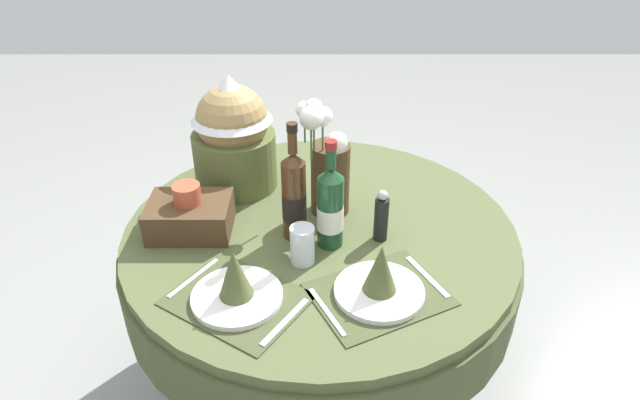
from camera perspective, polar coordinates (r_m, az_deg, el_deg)
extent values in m
plane|color=gray|center=(2.26, 0.00, -18.04)|extent=(8.00, 8.00, 0.00)
cylinder|color=#4C5633|center=(1.77, 0.00, -3.26)|extent=(1.22, 1.22, 0.04)
cylinder|color=#464F2E|center=(1.84, 0.00, -6.06)|extent=(1.24, 1.24, 0.18)
cylinder|color=black|center=(2.00, 0.00, -11.44)|extent=(0.12, 0.12, 0.66)
cylinder|color=black|center=(2.25, 0.00, -17.80)|extent=(0.64, 0.64, 0.03)
cube|color=#41492B|center=(1.51, -8.32, -9.94)|extent=(0.43, 0.40, 0.00)
cylinder|color=white|center=(1.51, -8.35, -9.65)|extent=(0.24, 0.24, 0.02)
cone|color=#4C562D|center=(1.46, -8.59, -7.37)|extent=(0.09, 0.09, 0.14)
cube|color=silver|center=(1.60, -12.64, -7.68)|extent=(0.11, 0.17, 0.00)
cube|color=silver|center=(1.44, -3.49, -12.17)|extent=(0.12, 0.17, 0.00)
cube|color=#41492B|center=(1.52, 6.01, -9.44)|extent=(0.42, 0.38, 0.00)
cylinder|color=white|center=(1.52, 6.03, -9.15)|extent=(0.24, 0.24, 0.02)
cone|color=#4C562D|center=(1.47, 6.20, -6.86)|extent=(0.09, 0.09, 0.14)
cube|color=silver|center=(1.46, 0.74, -11.19)|extent=(0.10, 0.18, 0.00)
cube|color=silver|center=(1.59, 10.80, -7.57)|extent=(0.10, 0.18, 0.00)
cylinder|color=#47331E|center=(1.78, 1.04, 2.16)|extent=(0.12, 0.12, 0.24)
sphere|color=white|center=(1.63, -0.63, 9.31)|extent=(0.05, 0.05, 0.05)
cylinder|color=#4C7038|center=(1.66, -0.62, 6.86)|extent=(0.01, 0.01, 0.12)
sphere|color=white|center=(1.59, -0.92, 8.27)|extent=(0.07, 0.07, 0.07)
cylinder|color=#4C7038|center=(1.62, -0.89, 5.81)|extent=(0.01, 0.01, 0.11)
sphere|color=white|center=(1.65, 0.27, 8.42)|extent=(0.06, 0.06, 0.06)
cylinder|color=#4C7038|center=(1.67, 0.27, 6.40)|extent=(0.01, 0.01, 0.09)
sphere|color=white|center=(1.70, -1.59, 9.08)|extent=(0.05, 0.05, 0.05)
cylinder|color=#4C7038|center=(1.72, -1.56, 7.20)|extent=(0.01, 0.01, 0.09)
sphere|color=white|center=(1.64, 1.69, 5.82)|extent=(0.06, 0.06, 0.06)
cylinder|color=#4C7038|center=(1.65, 1.67, 4.76)|extent=(0.01, 0.01, 0.02)
cylinder|color=#422814|center=(1.66, -2.63, -0.06)|extent=(0.07, 0.07, 0.25)
cylinder|color=black|center=(1.67, -2.61, -0.65)|extent=(0.07, 0.07, 0.09)
cone|color=#422814|center=(1.59, -2.75, 4.25)|extent=(0.07, 0.07, 0.03)
cylinder|color=#422814|center=(1.56, -2.81, 6.24)|extent=(0.03, 0.03, 0.09)
cylinder|color=black|center=(1.54, -2.84, 7.34)|extent=(0.03, 0.03, 0.02)
cylinder|color=#194223|center=(1.63, 1.06, -1.23)|extent=(0.08, 0.08, 0.22)
cylinder|color=silver|center=(1.64, 1.05, -1.75)|extent=(0.08, 0.08, 0.08)
cone|color=#194223|center=(1.56, 1.10, 2.73)|extent=(0.08, 0.08, 0.03)
cylinder|color=#194223|center=(1.53, 1.13, 4.62)|extent=(0.03, 0.03, 0.08)
cylinder|color=maroon|center=(1.52, 1.14, 5.59)|extent=(0.03, 0.03, 0.02)
cylinder|color=silver|center=(1.59, -1.77, -4.55)|extent=(0.07, 0.07, 0.11)
cylinder|color=black|center=(1.68, 6.20, -1.95)|extent=(0.04, 0.04, 0.14)
sphere|color=#B7B7BC|center=(1.64, 6.37, 0.50)|extent=(0.03, 0.03, 0.03)
cylinder|color=#566033|center=(1.96, -8.57, 4.06)|extent=(0.28, 0.28, 0.19)
sphere|color=#9E7F4C|center=(1.89, -8.93, 7.97)|extent=(0.24, 0.24, 0.24)
cone|color=silver|center=(1.86, -9.13, 10.14)|extent=(0.27, 0.27, 0.16)
cube|color=#47331E|center=(1.76, -12.99, -1.66)|extent=(0.25, 0.19, 0.10)
cylinder|color=#B24C33|center=(1.72, -13.32, 0.58)|extent=(0.08, 0.08, 0.06)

